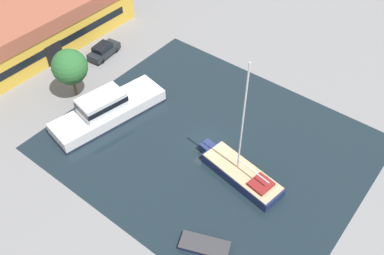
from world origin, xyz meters
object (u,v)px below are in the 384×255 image
quay_tree_near_building (70,67)px  parked_car (104,50)px  motor_cruiser (107,110)px  sailboat_moored (241,173)px  small_dinghy (205,246)px  warehouse_building (27,30)px

quay_tree_near_building → parked_car: quay_tree_near_building is taller
motor_cruiser → sailboat_moored: bearing=-161.7°
quay_tree_near_building → small_dinghy: 24.93m
parked_car → sailboat_moored: (-5.73, -24.94, -0.20)m
quay_tree_near_building → small_dinghy: quay_tree_near_building is taller
warehouse_building → small_dinghy: 36.64m
sailboat_moored → parked_car: bearing=86.2°
parked_car → small_dinghy: bearing=-34.2°
parked_car → sailboat_moored: 25.60m
parked_car → small_dinghy: (-13.90, -26.78, -0.60)m
sailboat_moored → motor_cruiser: size_ratio=1.00×
quay_tree_near_building → motor_cruiser: 6.46m
warehouse_building → quay_tree_near_building: (-2.63, -11.61, 1.06)m
quay_tree_near_building → sailboat_moored: size_ratio=0.45×
motor_cruiser → small_dinghy: bearing=172.2°
warehouse_building → sailboat_moored: size_ratio=2.18×
warehouse_building → parked_car: bearing=-60.6°
quay_tree_near_building → warehouse_building: bearing=77.2°
sailboat_moored → small_dinghy: bearing=-158.2°
sailboat_moored → motor_cruiser: (-2.06, 16.13, 0.53)m
small_dinghy → sailboat_moored: bearing=170.4°
warehouse_building → sailboat_moored: 33.63m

